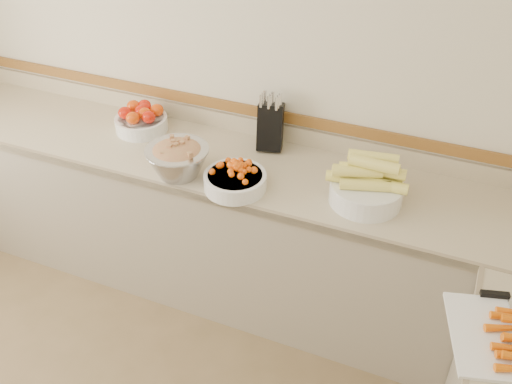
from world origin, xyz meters
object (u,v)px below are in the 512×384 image
at_px(corn_bowl, 367,186).
at_px(tomato_bowl, 141,119).
at_px(knife_block, 270,126).
at_px(rhubarb_bowl, 178,159).
at_px(cherry_tomato_bowl, 235,179).

bearing_deg(corn_bowl, tomato_bowl, 172.14).
distance_m(knife_block, rhubarb_bowl, 0.54).
relative_size(knife_block, rhubarb_bowl, 1.01).
xyz_separation_m(knife_block, tomato_bowl, (-0.75, -0.11, -0.07)).
distance_m(tomato_bowl, rhubarb_bowl, 0.53).
bearing_deg(tomato_bowl, cherry_tomato_bowl, -23.93).
bearing_deg(corn_bowl, rhubarb_bowl, -171.49).
xyz_separation_m(knife_block, corn_bowl, (0.60, -0.29, -0.04)).
xyz_separation_m(tomato_bowl, corn_bowl, (1.35, -0.19, 0.02)).
height_order(tomato_bowl, cherry_tomato_bowl, cherry_tomato_bowl).
bearing_deg(knife_block, tomato_bowl, -171.98).
xyz_separation_m(cherry_tomato_bowl, corn_bowl, (0.61, 0.14, 0.04)).
height_order(knife_block, rhubarb_bowl, knife_block).
xyz_separation_m(knife_block, rhubarb_bowl, (-0.33, -0.43, -0.04)).
relative_size(tomato_bowl, corn_bowl, 0.78).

